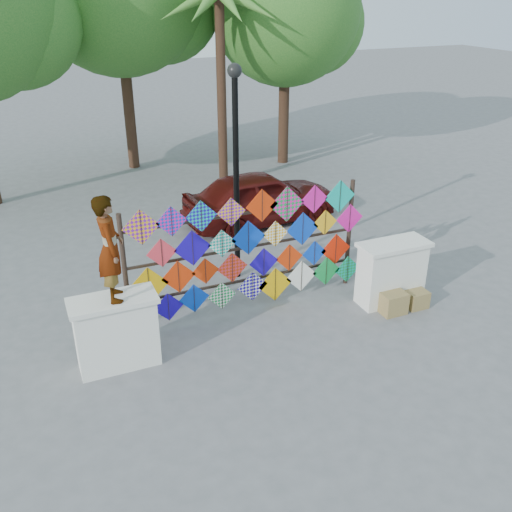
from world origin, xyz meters
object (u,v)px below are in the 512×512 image
sedan (260,197)px  lamppost (236,156)px  vendor_woman (110,249)px  kite_rack (251,250)px

sedan → lamppost: bearing=141.8°
vendor_woman → lamppost: 3.71m
sedan → vendor_woman: bearing=130.8°
vendor_woman → lamppost: lamppost is taller
sedan → lamppost: 3.73m
vendor_woman → kite_rack: bearing=-65.9°
vendor_woman → sedan: vendor_woman is taller
kite_rack → vendor_woman: 3.03m
vendor_woman → sedan: (4.64, 4.85, -1.44)m
kite_rack → sedan: kite_rack is taller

